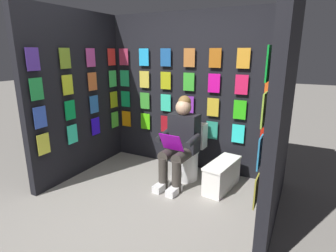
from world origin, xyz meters
TOP-DOWN VIEW (x-y plane):
  - ground_plane at (0.00, 0.00)m, footprint 30.00×30.00m
  - display_wall_back at (0.00, -1.80)m, footprint 2.72×0.14m
  - display_wall_left at (-1.36, -0.88)m, footprint 0.14×1.76m
  - display_wall_right at (1.36, -0.88)m, footprint 0.14×1.76m
  - toilet at (-0.13, -1.40)m, footprint 0.42×0.57m
  - person_reading at (-0.12, -1.18)m, footprint 0.54×0.70m
  - comic_longbox_near at (-0.69, -1.27)m, footprint 0.35×0.71m

SIDE VIEW (x-z plane):
  - ground_plane at x=0.00m, z-range 0.00..0.00m
  - comic_longbox_near at x=-0.69m, z-range 0.00..0.38m
  - toilet at x=-0.13m, z-range -0.06..0.71m
  - person_reading at x=-0.12m, z-range 0.00..1.20m
  - display_wall_left at x=-1.36m, z-range 0.00..2.30m
  - display_wall_right at x=1.36m, z-range 0.00..2.30m
  - display_wall_back at x=0.00m, z-range 0.00..2.30m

